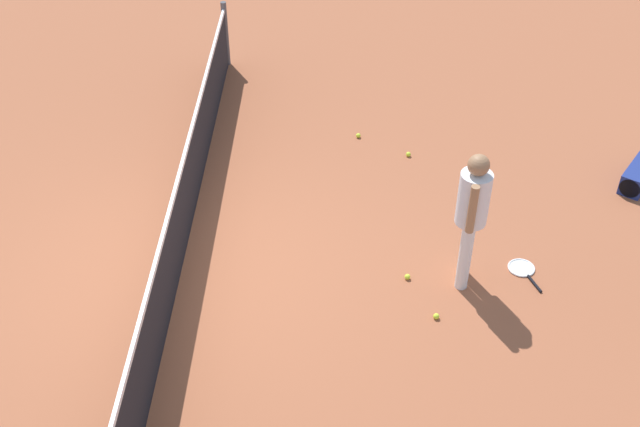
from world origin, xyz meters
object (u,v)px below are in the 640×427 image
at_px(tennis_ball_baseline, 407,277).
at_px(tennis_ball_stray_right, 408,154).
at_px(player_near_side, 472,210).
at_px(equipment_bag, 639,175).
at_px(tennis_ball_stray_left, 436,316).
at_px(tennis_racket_near_player, 523,269).
at_px(tennis_ball_near_player, 358,136).

xyz_separation_m(tennis_ball_baseline, tennis_ball_stray_right, (2.46, -0.18, 0.00)).
relative_size(player_near_side, equipment_bag, 2.08).
height_order(tennis_ball_stray_left, equipment_bag, equipment_bag).
height_order(tennis_racket_near_player, tennis_ball_stray_left, tennis_ball_stray_left).
bearing_deg(tennis_ball_stray_left, equipment_bag, -48.97).
height_order(tennis_racket_near_player, tennis_ball_stray_right, tennis_ball_stray_right).
distance_m(player_near_side, tennis_ball_near_player, 3.27).
bearing_deg(tennis_ball_near_player, tennis_ball_stray_left, -167.68).
relative_size(player_near_side, tennis_ball_baseline, 25.76).
distance_m(tennis_racket_near_player, tennis_ball_near_player, 3.31).
height_order(tennis_ball_baseline, tennis_ball_stray_left, same).
bearing_deg(tennis_ball_stray_right, tennis_racket_near_player, -153.13).
xyz_separation_m(tennis_ball_near_player, tennis_ball_stray_right, (-0.46, -0.68, 0.00)).
xyz_separation_m(player_near_side, tennis_ball_near_player, (2.92, 1.12, -0.98)).
distance_m(player_near_side, tennis_ball_stray_left, 1.21).
xyz_separation_m(tennis_racket_near_player, tennis_ball_baseline, (-0.17, 1.34, 0.02)).
distance_m(tennis_ball_stray_left, tennis_ball_stray_right, 3.08).
xyz_separation_m(tennis_ball_near_player, equipment_bag, (-1.04, -3.64, 0.11)).
distance_m(player_near_side, equipment_bag, 3.26).
height_order(tennis_ball_stray_left, tennis_ball_stray_right, same).
height_order(tennis_ball_near_player, tennis_ball_baseline, same).
relative_size(tennis_ball_near_player, tennis_ball_stray_left, 1.00).
bearing_deg(tennis_ball_near_player, player_near_side, -159.03).
relative_size(tennis_ball_near_player, tennis_ball_baseline, 1.00).
relative_size(tennis_ball_baseline, tennis_ball_stray_left, 1.00).
distance_m(tennis_ball_near_player, equipment_bag, 3.79).
bearing_deg(player_near_side, tennis_ball_baseline, 90.41).
bearing_deg(equipment_bag, tennis_ball_baseline, 120.97).
bearing_deg(tennis_ball_stray_right, tennis_ball_stray_left, -178.29).
xyz_separation_m(tennis_racket_near_player, equipment_bag, (1.71, -1.80, 0.13)).
relative_size(tennis_racket_near_player, tennis_ball_baseline, 9.18).
xyz_separation_m(tennis_ball_baseline, equipment_bag, (1.88, -3.14, 0.11)).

